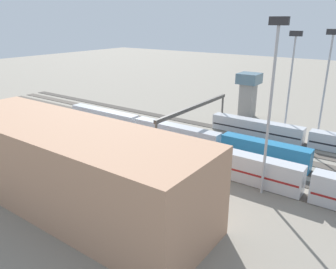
# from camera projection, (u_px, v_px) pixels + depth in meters

# --- Properties ---
(ground_plane) EXTENTS (400.00, 400.00, 0.00)m
(ground_plane) POSITION_uv_depth(u_px,v_px,m) (163.00, 134.00, 84.31)
(ground_plane) COLOR gray
(track_bed_0) EXTENTS (140.00, 2.80, 0.12)m
(track_bed_0) POSITION_uv_depth(u_px,v_px,m) (189.00, 122.00, 93.89)
(track_bed_0) COLOR #3D3833
(track_bed_0) RESTS_ON ground_plane
(track_bed_1) EXTENTS (140.00, 2.80, 0.12)m
(track_bed_1) POSITION_uv_depth(u_px,v_px,m) (179.00, 126.00, 90.05)
(track_bed_1) COLOR #4C443D
(track_bed_1) RESTS_ON ground_plane
(track_bed_2) EXTENTS (140.00, 2.80, 0.12)m
(track_bed_2) POSITION_uv_depth(u_px,v_px,m) (168.00, 131.00, 86.21)
(track_bed_2) COLOR #4C443D
(track_bed_2) RESTS_ON ground_plane
(track_bed_3) EXTENTS (140.00, 2.80, 0.12)m
(track_bed_3) POSITION_uv_depth(u_px,v_px,m) (157.00, 136.00, 82.37)
(track_bed_3) COLOR #3D3833
(track_bed_3) RESTS_ON ground_plane
(track_bed_4) EXTENTS (140.00, 2.80, 0.12)m
(track_bed_4) POSITION_uv_depth(u_px,v_px,m) (144.00, 142.00, 78.53)
(track_bed_4) COLOR #3D3833
(track_bed_4) RESTS_ON ground_plane
(track_bed_5) EXTENTS (140.00, 2.80, 0.12)m
(track_bed_5) POSITION_uv_depth(u_px,v_px,m) (130.00, 148.00, 74.69)
(track_bed_5) COLOR #4C443D
(track_bed_5) RESTS_ON ground_plane
(train_on_track_0) EXTENTS (47.20, 3.06, 3.80)m
(train_on_track_0) POSITION_uv_depth(u_px,v_px,m) (307.00, 137.00, 75.68)
(train_on_track_0) COLOR #B7BABF
(train_on_track_0) RESTS_ON ground_plane
(train_on_track_3) EXTENTS (66.40, 3.06, 4.40)m
(train_on_track_3) POSITION_uv_depth(u_px,v_px,m) (168.00, 131.00, 79.75)
(train_on_track_3) COLOR #1E6B9E
(train_on_track_3) RESTS_ON ground_plane
(train_on_track_5) EXTENTS (95.60, 3.06, 5.00)m
(train_on_track_5) POSITION_uv_depth(u_px,v_px,m) (182.00, 151.00, 66.17)
(train_on_track_5) COLOR #B7BABF
(train_on_track_5) RESTS_ON ground_plane
(light_mast_0) EXTENTS (2.80, 0.70, 25.18)m
(light_mast_0) POSITION_uv_depth(u_px,v_px,m) (292.00, 71.00, 76.88)
(light_mast_0) COLOR #9EA0A5
(light_mast_0) RESTS_ON ground_plane
(light_mast_1) EXTENTS (2.80, 0.70, 27.95)m
(light_mast_1) POSITION_uv_depth(u_px,v_px,m) (272.00, 88.00, 49.60)
(light_mast_1) COLOR #9EA0A5
(light_mast_1) RESTS_ON ground_plane
(light_mast_2) EXTENTS (2.80, 0.70, 25.67)m
(light_mast_2) POSITION_uv_depth(u_px,v_px,m) (327.00, 73.00, 72.75)
(light_mast_2) COLOR #9EA0A5
(light_mast_2) RESTS_ON ground_plane
(signal_gantry) EXTENTS (0.70, 30.00, 8.80)m
(signal_gantry) POSITION_uv_depth(u_px,v_px,m) (194.00, 110.00, 76.73)
(signal_gantry) COLOR #4C4742
(signal_gantry) RESTS_ON ground_plane
(maintenance_shed) EXTENTS (47.76, 14.23, 12.79)m
(maintenance_shed) POSITION_uv_depth(u_px,v_px,m) (67.00, 166.00, 50.49)
(maintenance_shed) COLOR tan
(maintenance_shed) RESTS_ON ground_plane
(control_tower) EXTENTS (6.00, 6.00, 12.94)m
(control_tower) POSITION_uv_depth(u_px,v_px,m) (248.00, 92.00, 96.74)
(control_tower) COLOR gray
(control_tower) RESTS_ON ground_plane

